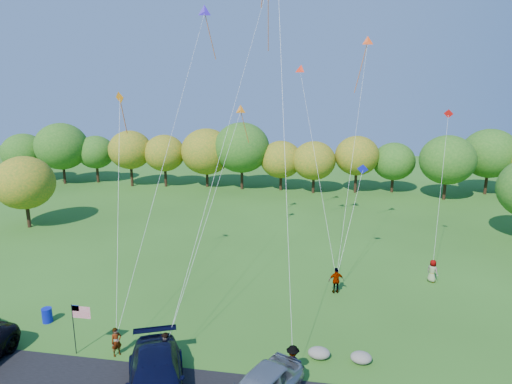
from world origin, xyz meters
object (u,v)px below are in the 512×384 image
trash_barrel (47,315)px  flyer_b (166,349)px  minivan_navy (156,379)px  flyer_d (336,280)px  flyer_a (116,342)px  flyer_e (432,271)px  flyer_c (293,362)px

trash_barrel → flyer_b: bearing=-18.1°
minivan_navy → flyer_b: (-0.41, 2.40, -0.10)m
flyer_d → trash_barrel: bearing=5.1°
minivan_navy → flyer_b: minivan_navy is taller
flyer_a → trash_barrel: size_ratio=1.75×
flyer_e → trash_barrel: (-23.30, -9.67, -0.38)m
flyer_a → flyer_c: bearing=-52.6°
minivan_navy → flyer_a: (-3.24, 2.73, -0.19)m
flyer_d → flyer_b: bearing=32.0°
flyer_c → trash_barrel: 14.90m
minivan_navy → flyer_e: size_ratio=3.80×
trash_barrel → flyer_a: bearing=-23.5°
flyer_b → flyer_c: 6.25m
flyer_d → trash_barrel: (-16.65, -6.76, -0.45)m
flyer_b → flyer_e: flyer_b is taller
flyer_e → flyer_b: bearing=83.2°
flyer_a → flyer_e: size_ratio=0.94×
flyer_a → flyer_d: (11.08, 9.18, 0.12)m
flyer_b → flyer_e: 19.41m
minivan_navy → flyer_d: size_ratio=3.47×
minivan_navy → trash_barrel: bearing=127.6°
flyer_d → trash_barrel: flyer_d is taller
flyer_c → flyer_d: bearing=-95.0°
flyer_a → flyer_c: size_ratio=0.90×
flyer_a → flyer_b: size_ratio=0.89×
minivan_navy → flyer_b: 2.44m
flyer_b → minivan_navy: bearing=-79.3°
flyer_a → flyer_d: size_ratio=0.86×
trash_barrel → flyer_d: bearing=22.1°
flyer_b → flyer_c: (6.25, 0.00, -0.01)m
flyer_c → trash_barrel: size_ratio=1.94×
flyer_b → flyer_d: (8.26, 9.51, 0.03)m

